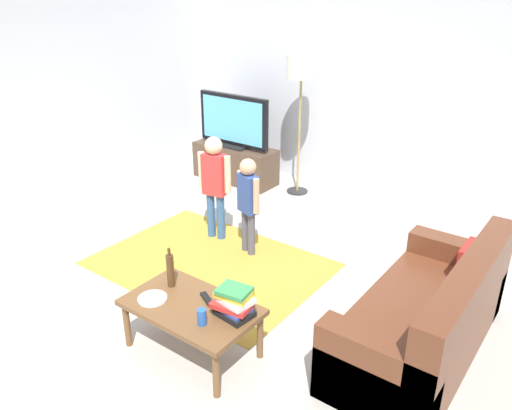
{
  "coord_description": "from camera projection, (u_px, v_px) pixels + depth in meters",
  "views": [
    {
      "loc": [
        2.66,
        -2.98,
        2.64
      ],
      "look_at": [
        0.0,
        0.6,
        0.65
      ],
      "focal_mm": 36.13,
      "sensor_mm": 36.0,
      "label": 1
    }
  ],
  "objects": [
    {
      "name": "couch",
      "position": [
        431.0,
        322.0,
        3.82
      ],
      "size": [
        0.8,
        1.8,
        0.86
      ],
      "color": "brown",
      "rests_on": "ground"
    },
    {
      "name": "child_center",
      "position": [
        248.0,
        198.0,
        5.13
      ],
      "size": [
        0.33,
        0.18,
        1.02
      ],
      "color": "#4C4C59",
      "rests_on": "ground"
    },
    {
      "name": "tv_stand",
      "position": [
        235.0,
        164.0,
        7.17
      ],
      "size": [
        1.2,
        0.44,
        0.5
      ],
      "color": "#4C3828",
      "rests_on": "ground"
    },
    {
      "name": "book_stack",
      "position": [
        234.0,
        302.0,
        3.64
      ],
      "size": [
        0.3,
        0.24,
        0.22
      ],
      "color": "black",
      "rests_on": "coffee_table"
    },
    {
      "name": "floor_lamp",
      "position": [
        301.0,
        74.0,
        6.25
      ],
      "size": [
        0.36,
        0.36,
        1.78
      ],
      "color": "#262626",
      "rests_on": "ground"
    },
    {
      "name": "child_near_tv",
      "position": [
        215.0,
        179.0,
        5.41
      ],
      "size": [
        0.38,
        0.18,
        1.14
      ],
      "color": "#33598C",
      "rests_on": "ground"
    },
    {
      "name": "ground",
      "position": [
        217.0,
        291.0,
        4.71
      ],
      "size": [
        7.8,
        7.8,
        0.0
      ],
      "primitive_type": "plane",
      "color": "#B2ADA3"
    },
    {
      "name": "coffee_table",
      "position": [
        191.0,
        310.0,
        3.81
      ],
      "size": [
        1.0,
        0.6,
        0.42
      ],
      "color": "brown",
      "rests_on": "ground"
    },
    {
      "name": "soda_can",
      "position": [
        202.0,
        317.0,
        3.56
      ],
      "size": [
        0.07,
        0.07,
        0.12
      ],
      "primitive_type": "cylinder",
      "color": "#2659B2",
      "rests_on": "coffee_table"
    },
    {
      "name": "tv",
      "position": [
        234.0,
        122.0,
        6.91
      ],
      "size": [
        1.1,
        0.28,
        0.71
      ],
      "color": "black",
      "rests_on": "tv_stand"
    },
    {
      "name": "area_rug",
      "position": [
        210.0,
        264.0,
        5.15
      ],
      "size": [
        2.2,
        1.6,
        0.01
      ],
      "primitive_type": "cube",
      "color": "#B28C33",
      "rests_on": "ground"
    },
    {
      "name": "bottle",
      "position": [
        170.0,
        270.0,
        3.97
      ],
      "size": [
        0.06,
        0.06,
        0.33
      ],
      "color": "#4C3319",
      "rests_on": "coffee_table"
    },
    {
      "name": "tv_remote",
      "position": [
        207.0,
        299.0,
        3.85
      ],
      "size": [
        0.17,
        0.12,
        0.02
      ],
      "primitive_type": "cube",
      "rotation": [
        0.0,
        0.0,
        -0.48
      ],
      "color": "black",
      "rests_on": "coffee_table"
    },
    {
      "name": "wall_left",
      "position": [
        10.0,
        101.0,
        5.79
      ],
      "size": [
        0.12,
        6.0,
        2.7
      ],
      "primitive_type": "cube",
      "color": "silver",
      "rests_on": "ground"
    },
    {
      "name": "wall_back",
      "position": [
        372.0,
        90.0,
        6.36
      ],
      "size": [
        6.0,
        0.12,
        2.7
      ],
      "primitive_type": "cube",
      "color": "silver",
      "rests_on": "ground"
    },
    {
      "name": "plate",
      "position": [
        152.0,
        299.0,
        3.85
      ],
      "size": [
        0.22,
        0.22,
        0.02
      ],
      "color": "white",
      "rests_on": "coffee_table"
    }
  ]
}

